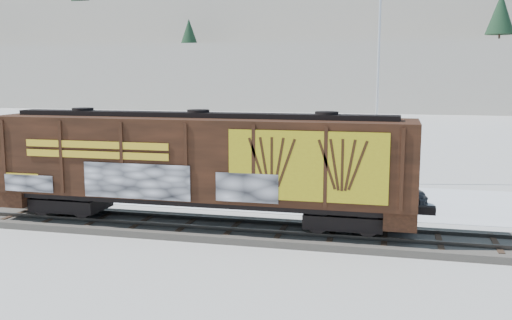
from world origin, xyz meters
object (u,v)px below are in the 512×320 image
(car_silver, at_px, (260,183))
(car_white, at_px, (223,182))
(car_dark, at_px, (381,191))
(flagpole, at_px, (379,102))
(hopper_railcar, at_px, (199,161))

(car_silver, xyz_separation_m, car_white, (-1.87, -0.43, 0.03))
(car_silver, height_order, car_dark, car_silver)
(flagpole, distance_m, car_dark, 6.99)
(car_white, distance_m, car_dark, 8.06)
(hopper_railcar, height_order, car_silver, hopper_railcar)
(car_white, height_order, car_dark, car_white)
(flagpole, bearing_deg, car_dark, -86.19)
(flagpole, distance_m, car_white, 10.52)
(hopper_railcar, distance_m, car_silver, 7.06)
(car_silver, relative_size, car_dark, 1.02)
(hopper_railcar, height_order, car_white, hopper_railcar)
(hopper_railcar, relative_size, car_white, 3.47)
(flagpole, relative_size, car_dark, 2.83)
(car_silver, relative_size, car_white, 0.93)
(hopper_railcar, relative_size, flagpole, 1.34)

